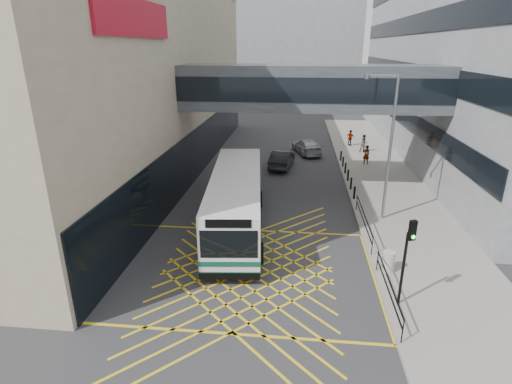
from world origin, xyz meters
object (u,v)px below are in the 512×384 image
(car_dark, at_px, (282,159))
(traffic_light, at_px, (408,251))
(bus, at_px, (236,200))
(litter_bin, at_px, (388,262))
(pedestrian_b, at_px, (364,144))
(street_lamp, at_px, (388,140))
(pedestrian_c, at_px, (350,138))
(car_silver, at_px, (307,146))
(pedestrian_a, at_px, (366,155))
(car_white, at_px, (224,205))

(car_dark, xyz_separation_m, traffic_light, (5.76, -19.88, 1.88))
(bus, height_order, car_dark, bus)
(litter_bin, bearing_deg, pedestrian_b, 84.62)
(street_lamp, xyz_separation_m, pedestrian_c, (0.37, 19.25, -4.05))
(bus, xyz_separation_m, car_dark, (2.08, 12.99, -1.04))
(litter_bin, xyz_separation_m, pedestrian_c, (1.13, 25.68, 0.33))
(bus, xyz_separation_m, car_silver, (4.34, 18.11, -1.06))
(car_silver, distance_m, pedestrian_a, 6.50)
(car_white, xyz_separation_m, litter_bin, (8.96, -6.01, -0.08))
(traffic_light, height_order, litter_bin, traffic_light)
(pedestrian_b, distance_m, pedestrian_c, 2.90)
(car_dark, xyz_separation_m, pedestrian_a, (7.49, 1.28, 0.25))
(traffic_light, bearing_deg, bus, 114.93)
(pedestrian_a, height_order, pedestrian_b, pedestrian_b)
(car_dark, xyz_separation_m, car_silver, (2.26, 5.13, -0.01))
(car_dark, relative_size, pedestrian_a, 2.87)
(pedestrian_b, relative_size, pedestrian_c, 1.05)
(pedestrian_a, distance_m, pedestrian_c, 7.19)
(bus, xyz_separation_m, pedestrian_c, (8.99, 21.43, -0.83))
(car_dark, relative_size, street_lamp, 0.58)
(car_white, distance_m, pedestrian_b, 20.29)
(pedestrian_b, bearing_deg, car_dark, -152.80)
(bus, xyz_separation_m, pedestrian_b, (10.02, 18.73, -0.79))
(street_lamp, relative_size, litter_bin, 8.53)
(street_lamp, distance_m, pedestrian_a, 12.76)
(litter_bin, bearing_deg, bus, 151.59)
(traffic_light, height_order, street_lamp, street_lamp)
(car_dark, bearing_deg, car_silver, -106.59)
(car_dark, relative_size, litter_bin, 4.97)
(car_white, xyz_separation_m, car_dark, (3.18, 11.23, 0.04))
(street_lamp, height_order, pedestrian_a, street_lamp)
(pedestrian_a, bearing_deg, street_lamp, 68.23)
(car_white, xyz_separation_m, pedestrian_c, (10.08, 19.67, 0.25))
(car_white, height_order, litter_bin, car_white)
(car_silver, distance_m, pedestrian_c, 5.71)
(car_dark, bearing_deg, pedestrian_c, -122.06)
(bus, relative_size, pedestrian_a, 7.11)
(street_lamp, distance_m, pedestrian_b, 17.08)
(car_dark, bearing_deg, bus, 88.09)
(bus, bearing_deg, pedestrian_b, 56.11)
(bus, xyz_separation_m, street_lamp, (8.62, 2.18, 3.21))
(litter_bin, distance_m, pedestrian_c, 25.71)
(car_dark, relative_size, pedestrian_b, 2.86)
(car_dark, xyz_separation_m, pedestrian_b, (7.94, 5.74, 0.25))
(street_lamp, bearing_deg, car_silver, 122.99)
(pedestrian_a, bearing_deg, pedestrian_c, -102.62)
(car_dark, height_order, pedestrian_a, pedestrian_a)
(car_dark, distance_m, traffic_light, 20.79)
(traffic_light, relative_size, street_lamp, 0.45)
(bus, height_order, pedestrian_a, bus)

